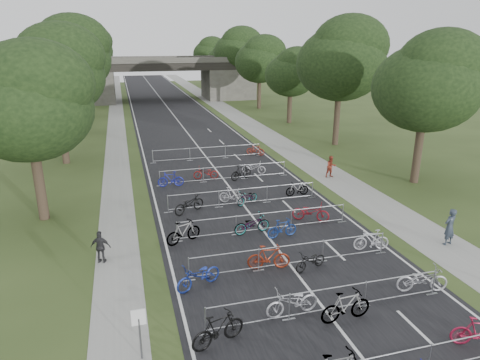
{
  "coord_description": "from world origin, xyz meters",
  "views": [
    {
      "loc": [
        -6.78,
        -8.62,
        9.69
      ],
      "look_at": [
        0.23,
        16.57,
        1.1
      ],
      "focal_mm": 32.0,
      "sensor_mm": 36.0,
      "label": 1
    }
  ],
  "objects_px": {
    "overpass_bridge": "(161,79)",
    "pedestrian_b": "(331,167)",
    "pedestrian_a": "(450,227)",
    "pedestrian_c": "(101,247)",
    "park_sign": "(139,325)"
  },
  "relations": [
    {
      "from": "overpass_bridge",
      "to": "pedestrian_a",
      "type": "xyz_separation_m",
      "value": [
        8.3,
        -57.87,
        -2.59
      ]
    },
    {
      "from": "park_sign",
      "to": "pedestrian_b",
      "type": "xyz_separation_m",
      "value": [
        14.57,
        15.65,
        -0.46
      ]
    },
    {
      "from": "overpass_bridge",
      "to": "pedestrian_c",
      "type": "bearing_deg",
      "value": -98.45
    },
    {
      "from": "pedestrian_b",
      "to": "pedestrian_c",
      "type": "height_order",
      "value": "pedestrian_b"
    },
    {
      "from": "overpass_bridge",
      "to": "pedestrian_a",
      "type": "bearing_deg",
      "value": -81.83
    },
    {
      "from": "pedestrian_c",
      "to": "pedestrian_b",
      "type": "bearing_deg",
      "value": -133.87
    },
    {
      "from": "pedestrian_a",
      "to": "pedestrian_b",
      "type": "relative_size",
      "value": 1.17
    },
    {
      "from": "park_sign",
      "to": "pedestrian_b",
      "type": "distance_m",
      "value": 21.39
    },
    {
      "from": "pedestrian_a",
      "to": "pedestrian_c",
      "type": "xyz_separation_m",
      "value": [
        -16.5,
        2.71,
        -0.17
      ]
    },
    {
      "from": "pedestrian_a",
      "to": "pedestrian_c",
      "type": "distance_m",
      "value": 16.72
    },
    {
      "from": "park_sign",
      "to": "pedestrian_b",
      "type": "bearing_deg",
      "value": 47.06
    },
    {
      "from": "pedestrian_a",
      "to": "pedestrian_b",
      "type": "height_order",
      "value": "pedestrian_a"
    },
    {
      "from": "overpass_bridge",
      "to": "pedestrian_b",
      "type": "distance_m",
      "value": 47.07
    },
    {
      "from": "overpass_bridge",
      "to": "pedestrian_b",
      "type": "xyz_separation_m",
      "value": [
        7.77,
        -46.35,
        -2.73
      ]
    },
    {
      "from": "park_sign",
      "to": "pedestrian_c",
      "type": "relative_size",
      "value": 1.18
    }
  ]
}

